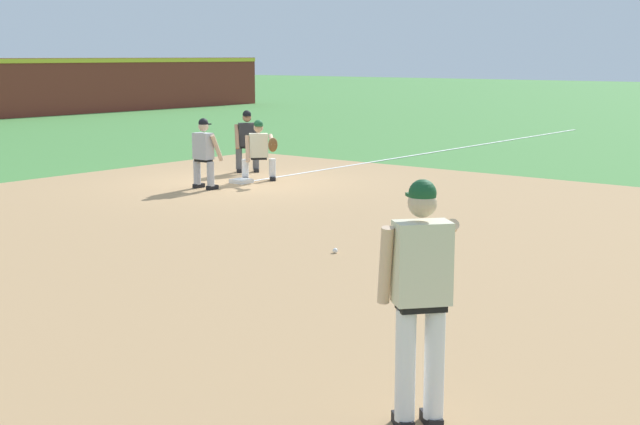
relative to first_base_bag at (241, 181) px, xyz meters
name	(u,v)px	position (x,y,z in m)	size (l,w,h in m)	color
ground_plane	(241,183)	(0.00, 0.00, -0.04)	(160.00, 160.00, 0.00)	#47843D
infield_dirt_patch	(286,246)	(-4.25, -4.95, -0.04)	(18.00, 18.00, 0.01)	tan
foul_line_stripe	(452,149)	(8.94, 0.00, -0.04)	(17.88, 0.10, 0.00)	white
first_base_bag	(241,181)	(0.00, 0.00, 0.00)	(0.38, 0.38, 0.09)	white
baseball	(335,251)	(-4.21, -5.81, -0.01)	(0.07, 0.07, 0.07)	white
pitcher	(422,289)	(-8.47, -9.89, 1.01)	(0.85, 0.54, 1.86)	black
first_baseman	(260,148)	(0.49, -0.11, 0.69)	(0.71, 1.09, 1.34)	black
baserunner	(204,151)	(-1.08, 0.01, 0.75)	(0.43, 0.59, 1.46)	black
umpire	(247,139)	(1.43, 1.15, 0.75)	(0.68, 0.67, 1.46)	black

